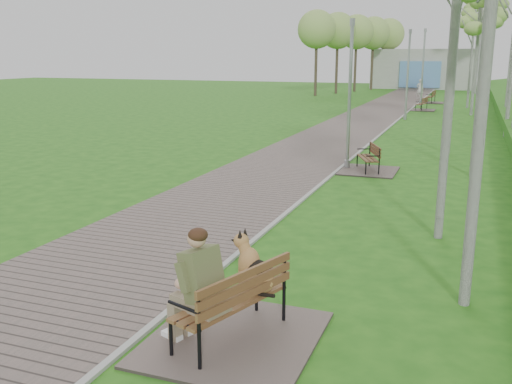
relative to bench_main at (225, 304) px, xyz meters
The scene contains 15 objects.
ground 6.28m from the bench_main, 99.45° to the left, with size 120.00×120.00×0.00m, color #215A16.
walkway 27.82m from the bench_main, 95.73° to the left, with size 3.50×67.00×0.04m, color #635650.
kerb 27.70m from the bench_main, 92.13° to the left, with size 0.10×67.00×0.05m, color #999993.
building_north 57.22m from the bench_main, 92.53° to the left, with size 10.00×5.20×4.00m.
bench_main is the anchor object (origin of this frame).
bench_second 11.12m from the bench_main, 90.90° to the left, with size 1.64×1.82×1.00m.
bench_third 31.82m from the bench_main, 90.66° to the left, with size 1.61×1.79×0.99m.
bench_far 38.00m from the bench_main, 90.38° to the left, with size 1.78×1.98×1.09m.
lamp_post_near 11.51m from the bench_main, 94.30° to the left, with size 0.17×0.17×4.46m.
lamp_post_second 26.04m from the bench_main, 91.59° to the left, with size 0.18×0.18×4.74m.
lamp_post_third 35.35m from the bench_main, 91.17° to the left, with size 0.20×0.20×5.14m.
pedestrian_near 41.49m from the bench_main, 91.83° to the left, with size 0.57×0.37×1.56m, color silver.
birch_mid_c 30.30m from the bench_main, 84.97° to the left, with size 2.27×2.27×7.58m.
birch_far_b 35.20m from the bench_main, 86.15° to the left, with size 2.26×2.26×8.12m.
birch_distant_b 50.40m from the bench_main, 86.80° to the left, with size 2.87×2.87×9.18m.
Camera 1 is at (3.63, -12.03, 3.43)m, focal length 40.00 mm.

